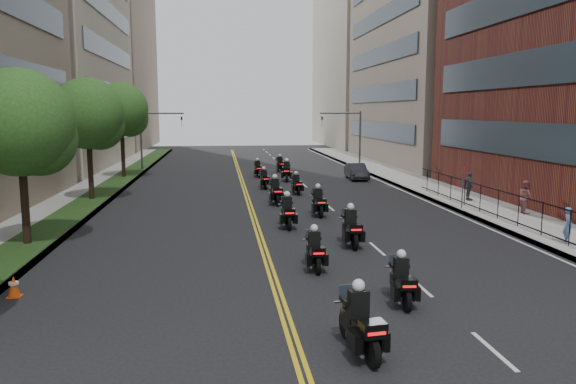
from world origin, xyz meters
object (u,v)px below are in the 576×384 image
object	(u,v)px
motorcycle_3	(351,229)
motorcycle_5	(318,203)
motorcycle_10	(258,169)
traffic_cone	(14,286)
motorcycle_1	(402,283)
motorcycle_8	(264,180)
motorcycle_11	(280,165)
motorcycle_4	(287,213)
pedestrian_a	(568,225)
motorcycle_9	(287,172)
motorcycle_0	(360,325)
motorcycle_7	(296,185)
motorcycle_6	(275,192)
pedestrian_b	(526,197)
pedestrian_c	(469,186)
motorcycle_2	(315,252)
parked_sedan	(357,171)

from	to	relation	value
motorcycle_3	motorcycle_5	xyz separation A→B (m)	(-0.17, 6.95, -0.03)
motorcycle_10	traffic_cone	xyz separation A→B (m)	(-9.52, -30.50, -0.32)
motorcycle_3	motorcycle_1	bearing A→B (deg)	-90.24
motorcycle_10	motorcycle_1	bearing A→B (deg)	-90.00
motorcycle_3	motorcycle_8	size ratio (longest dim) A/B	1.12
motorcycle_3	traffic_cone	world-z (taller)	motorcycle_3
motorcycle_5	motorcycle_11	xyz separation A→B (m)	(0.29, 22.04, -0.03)
motorcycle_4	pedestrian_a	world-z (taller)	motorcycle_4
motorcycle_9	motorcycle_11	xyz separation A→B (m)	(0.21, 6.87, -0.08)
motorcycle_10	motorcycle_0	bearing A→B (deg)	-93.65
traffic_cone	motorcycle_1	bearing A→B (deg)	-9.81
motorcycle_4	motorcycle_11	world-z (taller)	motorcycle_4
motorcycle_4	motorcycle_7	bearing A→B (deg)	80.19
motorcycle_5	motorcycle_6	world-z (taller)	motorcycle_6
motorcycle_6	motorcycle_9	xyz separation A→B (m)	(2.03, 11.14, 0.01)
motorcycle_10	pedestrian_b	distance (m)	23.81
motorcycle_4	motorcycle_6	size ratio (longest dim) A/B	0.97
pedestrian_c	motorcycle_2	bearing A→B (deg)	140.64
motorcycle_1	motorcycle_2	world-z (taller)	motorcycle_2
motorcycle_0	pedestrian_a	size ratio (longest dim) A/B	1.56
motorcycle_7	motorcycle_8	xyz separation A→B (m)	(-1.97, 3.05, 0.02)
motorcycle_11	parked_sedan	bearing A→B (deg)	-55.45
motorcycle_3	motorcycle_4	bearing A→B (deg)	119.68
motorcycle_7	pedestrian_a	bearing A→B (deg)	-64.58
motorcycle_2	motorcycle_4	world-z (taller)	motorcycle_4
motorcycle_1	motorcycle_9	xyz separation A→B (m)	(0.08, 29.30, 0.10)
pedestrian_c	motorcycle_6	bearing A→B (deg)	88.04
motorcycle_3	motorcycle_10	bearing A→B (deg)	96.10
motorcycle_4	pedestrian_c	xyz separation A→B (m)	(12.03, 6.02, 0.35)
motorcycle_3	motorcycle_9	world-z (taller)	motorcycle_9
motorcycle_2	parked_sedan	size ratio (longest dim) A/B	0.55
motorcycle_1	motorcycle_4	world-z (taller)	motorcycle_4
motorcycle_9	parked_sedan	distance (m)	5.90
motorcycle_10	pedestrian_c	distance (m)	19.44
motorcycle_4	parked_sedan	world-z (taller)	motorcycle_4
motorcycle_8	motorcycle_9	bearing A→B (deg)	57.36
motorcycle_9	motorcycle_11	size ratio (longest dim) A/B	1.12
motorcycle_7	pedestrian_c	distance (m)	11.22
motorcycle_5	pedestrian_a	xyz separation A→B (m)	(9.13, -8.18, 0.23)
parked_sedan	traffic_cone	size ratio (longest dim) A/B	5.95
motorcycle_5	pedestrian_b	distance (m)	11.19
motorcycle_8	parked_sedan	world-z (taller)	motorcycle_8
pedestrian_a	pedestrian_b	size ratio (longest dim) A/B	0.86
motorcycle_7	pedestrian_a	distance (m)	18.63
motorcycle_7	parked_sedan	xyz separation A→B (m)	(6.07, 7.62, 0.04)
motorcycle_1	traffic_cone	world-z (taller)	motorcycle_1
motorcycle_8	traffic_cone	distance (m)	25.04
motorcycle_3	traffic_cone	bearing A→B (deg)	-155.16
motorcycle_11	traffic_cone	distance (m)	36.17
motorcycle_4	motorcycle_10	bearing A→B (deg)	90.27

